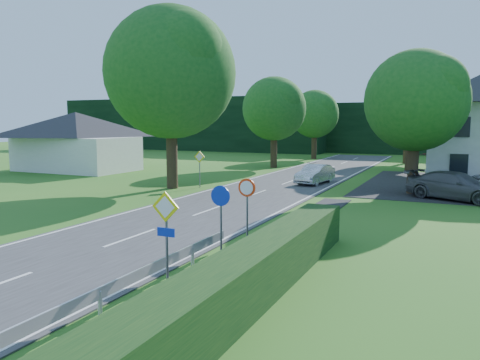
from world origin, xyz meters
The scene contains 24 objects.
road centered at (0.00, 20.00, 0.02)m, with size 7.00×80.00×0.04m, color #333335.
parking_pad centered at (12.00, 33.00, 0.02)m, with size 14.00×16.00×0.04m, color black.
line_edge_left centered at (-3.25, 20.00, 0.04)m, with size 0.12×80.00×0.01m, color white.
line_edge_right centered at (3.25, 20.00, 0.04)m, with size 0.12×80.00×0.01m, color white.
line_centre centered at (0.00, 20.00, 0.04)m, with size 0.12×80.00×0.01m, color white, non-canonical shape.
tree_main centered at (-6.00, 24.00, 5.82)m, with size 9.40×9.40×11.64m, color #19531A, non-canonical shape.
tree_left_far centered at (-5.00, 40.00, 4.29)m, with size 7.00×7.00×8.58m, color #19531A, non-canonical shape.
tree_right_far centered at (7.00, 42.00, 4.54)m, with size 7.40×7.40×9.09m, color #19531A, non-canonical shape.
tree_left_back centered at (-4.50, 52.00, 4.04)m, with size 6.60×6.60×8.07m, color #19531A, non-canonical shape.
tree_right_back centered at (6.00, 50.00, 3.78)m, with size 6.20×6.20×7.56m, color #19531A, non-canonical shape.
tree_right_mid centered at (8.50, 28.00, 4.29)m, with size 7.00×7.00×8.58m, color #19531A, non-canonical shape.
treeline_left centered at (-28.00, 62.00, 4.00)m, with size 44.00×6.00×8.00m, color black.
treeline_right centered at (8.00, 66.00, 3.50)m, with size 30.00×5.00×7.00m, color black.
bungalow_left centered at (-20.00, 30.00, 2.71)m, with size 11.00×6.50×5.20m.
streetlight centered at (8.06, 30.00, 4.46)m, with size 2.03×0.18×8.00m.
sign_priority_right centered at (4.30, 7.98, 1.80)m, with size 0.78×0.09×2.59m.
sign_roundabout centered at (4.30, 10.98, 1.67)m, with size 0.64×0.08×2.37m.
sign_speed_limit centered at (4.30, 12.97, 1.77)m, with size 0.64×0.11×2.37m.
sign_priority_left centered at (-4.50, 24.98, 1.72)m, with size 0.78×0.09×2.44m.
moving_car centered at (1.91, 29.97, 0.70)m, with size 1.40×4.02×1.32m, color silver.
motorcycle centered at (0.09, 35.33, 0.57)m, with size 0.71×2.03×1.07m, color black.
parked_car_silver_a centered at (11.24, 37.00, 0.85)m, with size 1.72×4.93×1.62m, color #9E9DA1.
parked_car_grey centered at (10.89, 26.50, 0.81)m, with size 2.16×5.32×1.54m, color #505155.
parasol centered at (9.30, 35.00, 1.14)m, with size 2.39×2.44×2.19m, color #A90D2D.
Camera 1 is at (10.87, -1.70, 4.31)m, focal length 35.00 mm.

